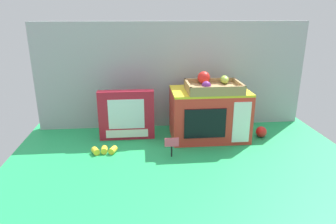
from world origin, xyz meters
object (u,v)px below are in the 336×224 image
object	(u,v)px
food_groups_crate	(212,86)
cookie_set_box	(127,115)
loose_toy_banana	(104,150)
loose_toy_apple	(261,132)
price_sign	(172,144)
toy_microwave	(209,114)

from	to	relation	value
food_groups_crate	cookie_set_box	world-z (taller)	food_groups_crate
loose_toy_banana	loose_toy_apple	size ratio (longest dim) A/B	2.16
food_groups_crate	loose_toy_apple	size ratio (longest dim) A/B	4.69
price_sign	loose_toy_apple	world-z (taller)	price_sign
cookie_set_box	loose_toy_banana	bearing A→B (deg)	-121.32
cookie_set_box	price_sign	xyz separation A→B (m)	(0.22, -0.25, -0.07)
price_sign	loose_toy_banana	distance (m)	0.35
cookie_set_box	loose_toy_apple	distance (m)	0.77
price_sign	cookie_set_box	bearing A→B (deg)	131.82
food_groups_crate	loose_toy_apple	distance (m)	0.40
loose_toy_apple	food_groups_crate	bearing A→B (deg)	177.35
food_groups_crate	loose_toy_apple	world-z (taller)	food_groups_crate
cookie_set_box	loose_toy_apple	bearing A→B (deg)	-4.01
food_groups_crate	toy_microwave	bearing A→B (deg)	114.72
loose_toy_banana	price_sign	bearing A→B (deg)	-11.64
loose_toy_banana	food_groups_crate	bearing A→B (deg)	13.85
cookie_set_box	price_sign	distance (m)	0.34
price_sign	loose_toy_banana	world-z (taller)	price_sign
toy_microwave	price_sign	xyz separation A→B (m)	(-0.23, -0.23, -0.07)
cookie_set_box	loose_toy_banana	size ratio (longest dim) A/B	2.29
toy_microwave	loose_toy_banana	world-z (taller)	toy_microwave
price_sign	toy_microwave	bearing A→B (deg)	44.27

